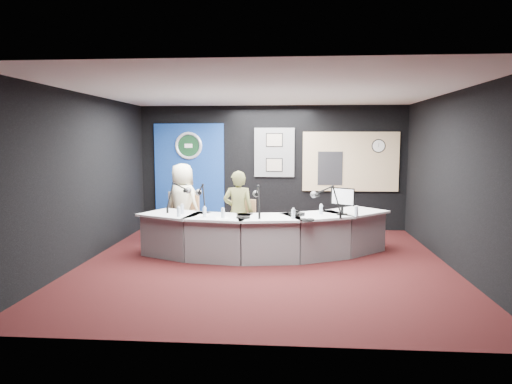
# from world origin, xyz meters

# --- Properties ---
(ground) EXTENTS (6.00, 6.00, 0.00)m
(ground) POSITION_xyz_m (0.00, 0.00, 0.00)
(ground) COLOR black
(ground) RESTS_ON ground
(ceiling) EXTENTS (6.00, 6.00, 0.02)m
(ceiling) POSITION_xyz_m (0.00, 0.00, 2.80)
(ceiling) COLOR silver
(ceiling) RESTS_ON ground
(wall_back) EXTENTS (6.00, 0.02, 2.80)m
(wall_back) POSITION_xyz_m (0.00, 3.00, 1.40)
(wall_back) COLOR black
(wall_back) RESTS_ON ground
(wall_front) EXTENTS (6.00, 0.02, 2.80)m
(wall_front) POSITION_xyz_m (0.00, -3.00, 1.40)
(wall_front) COLOR black
(wall_front) RESTS_ON ground
(wall_left) EXTENTS (0.02, 6.00, 2.80)m
(wall_left) POSITION_xyz_m (-3.00, 0.00, 1.40)
(wall_left) COLOR black
(wall_left) RESTS_ON ground
(wall_right) EXTENTS (0.02, 6.00, 2.80)m
(wall_right) POSITION_xyz_m (3.00, 0.00, 1.40)
(wall_right) COLOR black
(wall_right) RESTS_ON ground
(broadcast_desk) EXTENTS (4.50, 1.90, 0.75)m
(broadcast_desk) POSITION_xyz_m (-0.05, 0.55, 0.38)
(broadcast_desk) COLOR silver
(broadcast_desk) RESTS_ON ground
(backdrop_panel) EXTENTS (1.60, 0.05, 2.30)m
(backdrop_panel) POSITION_xyz_m (-1.90, 2.97, 1.25)
(backdrop_panel) COLOR navy
(backdrop_panel) RESTS_ON wall_back
(agency_seal) EXTENTS (0.63, 0.07, 0.63)m
(agency_seal) POSITION_xyz_m (-1.90, 2.93, 1.90)
(agency_seal) COLOR silver
(agency_seal) RESTS_ON backdrop_panel
(seal_center) EXTENTS (0.48, 0.01, 0.48)m
(seal_center) POSITION_xyz_m (-1.90, 2.94, 1.90)
(seal_center) COLOR black
(seal_center) RESTS_ON backdrop_panel
(pinboard) EXTENTS (0.90, 0.04, 1.10)m
(pinboard) POSITION_xyz_m (0.05, 2.97, 1.75)
(pinboard) COLOR slate
(pinboard) RESTS_ON wall_back
(framed_photo_upper) EXTENTS (0.34, 0.02, 0.27)m
(framed_photo_upper) POSITION_xyz_m (0.05, 2.94, 2.03)
(framed_photo_upper) COLOR gray
(framed_photo_upper) RESTS_ON pinboard
(framed_photo_lower) EXTENTS (0.34, 0.02, 0.27)m
(framed_photo_lower) POSITION_xyz_m (0.05, 2.94, 1.47)
(framed_photo_lower) COLOR gray
(framed_photo_lower) RESTS_ON pinboard
(booth_window_frame) EXTENTS (2.12, 0.06, 1.32)m
(booth_window_frame) POSITION_xyz_m (1.75, 2.97, 1.55)
(booth_window_frame) COLOR tan
(booth_window_frame) RESTS_ON wall_back
(booth_glow) EXTENTS (2.00, 0.02, 1.20)m
(booth_glow) POSITION_xyz_m (1.75, 2.96, 1.55)
(booth_glow) COLOR beige
(booth_glow) RESTS_ON booth_window_frame
(equipment_rack) EXTENTS (0.55, 0.02, 0.75)m
(equipment_rack) POSITION_xyz_m (1.30, 2.94, 1.40)
(equipment_rack) COLOR black
(equipment_rack) RESTS_ON booth_window_frame
(wall_clock) EXTENTS (0.28, 0.01, 0.28)m
(wall_clock) POSITION_xyz_m (2.35, 2.94, 1.90)
(wall_clock) COLOR white
(wall_clock) RESTS_ON booth_window_frame
(armchair_left) EXTENTS (0.66, 0.66, 0.89)m
(armchair_left) POSITION_xyz_m (-1.72, 1.53, 0.45)
(armchair_left) COLOR #9E7048
(armchair_left) RESTS_ON ground
(armchair_right) EXTENTS (0.62, 0.62, 0.85)m
(armchair_right) POSITION_xyz_m (-0.51, 0.68, 0.43)
(armchair_right) COLOR #9E7048
(armchair_right) RESTS_ON ground
(draped_jacket) EXTENTS (0.50, 0.29, 0.70)m
(draped_jacket) POSITION_xyz_m (-1.84, 1.76, 0.62)
(draped_jacket) COLOR slate
(draped_jacket) RESTS_ON armchair_left
(person_man) EXTENTS (0.91, 0.80, 1.57)m
(person_man) POSITION_xyz_m (-1.72, 1.53, 0.79)
(person_man) COLOR beige
(person_man) RESTS_ON ground
(person_woman) EXTENTS (0.55, 0.36, 1.49)m
(person_woman) POSITION_xyz_m (-0.51, 0.68, 0.75)
(person_woman) COLOR brown
(person_woman) RESTS_ON ground
(computer_monitor) EXTENTS (0.36, 0.25, 0.28)m
(computer_monitor) POSITION_xyz_m (1.31, 0.52, 1.07)
(computer_monitor) COLOR black
(computer_monitor) RESTS_ON broadcast_desk
(desk_phone) EXTENTS (0.28, 0.27, 0.05)m
(desk_phone) POSITION_xyz_m (0.53, 0.39, 0.78)
(desk_phone) COLOR black
(desk_phone) RESTS_ON broadcast_desk
(headphones_near) EXTENTS (0.23, 0.23, 0.04)m
(headphones_near) POSITION_xyz_m (0.69, -0.12, 0.77)
(headphones_near) COLOR black
(headphones_near) RESTS_ON broadcast_desk
(headphones_far) EXTENTS (0.19, 0.19, 0.03)m
(headphones_far) POSITION_xyz_m (-0.35, 0.04, 0.77)
(headphones_far) COLOR black
(headphones_far) RESTS_ON broadcast_desk
(paper_stack) EXTENTS (0.22, 0.30, 0.00)m
(paper_stack) POSITION_xyz_m (-1.07, 0.23, 0.75)
(paper_stack) COLOR white
(paper_stack) RESTS_ON broadcast_desk
(notepad) EXTENTS (0.28, 0.35, 0.00)m
(notepad) POSITION_xyz_m (-0.70, 0.01, 0.75)
(notepad) COLOR white
(notepad) RESTS_ON broadcast_desk
(boom_mic_a) EXTENTS (0.37, 0.69, 0.60)m
(boom_mic_a) POSITION_xyz_m (-1.62, 0.76, 1.05)
(boom_mic_a) COLOR black
(boom_mic_a) RESTS_ON broadcast_desk
(boom_mic_b) EXTENTS (0.34, 0.70, 0.60)m
(boom_mic_b) POSITION_xyz_m (-1.13, 0.46, 1.05)
(boom_mic_b) COLOR black
(boom_mic_b) RESTS_ON broadcast_desk
(boom_mic_c) EXTENTS (0.22, 0.73, 0.60)m
(boom_mic_c) POSITION_xyz_m (-0.14, 0.31, 1.05)
(boom_mic_c) COLOR black
(boom_mic_c) RESTS_ON broadcast_desk
(boom_mic_d) EXTENTS (0.54, 0.58, 0.60)m
(boom_mic_d) POSITION_xyz_m (1.03, 0.35, 1.05)
(boom_mic_d) COLOR black
(boom_mic_d) RESTS_ON broadcast_desk
(water_bottles) EXTENTS (3.06, 0.61, 0.18)m
(water_bottles) POSITION_xyz_m (0.04, 0.28, 0.84)
(water_bottles) COLOR silver
(water_bottles) RESTS_ON broadcast_desk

